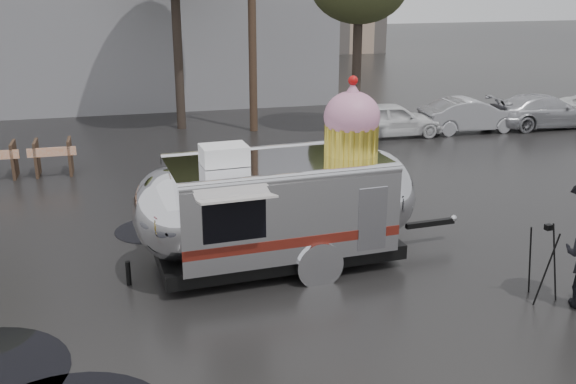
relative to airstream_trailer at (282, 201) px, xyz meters
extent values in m
plane|color=black|center=(-0.79, -2.45, -1.31)|extent=(120.00, 120.00, 0.00)
cylinder|color=black|center=(0.82, 1.45, -1.30)|extent=(3.45, 3.45, 0.01)
cylinder|color=black|center=(-2.43, 2.46, -1.30)|extent=(1.61, 1.61, 0.01)
cylinder|color=#473323|center=(1.71, 11.55, 3.19)|extent=(0.28, 0.28, 9.00)
cylinder|color=#382D26|center=(-0.79, 12.55, 2.07)|extent=(0.32, 0.32, 6.75)
cylinder|color=#382D26|center=(5.21, 10.55, 1.39)|extent=(0.32, 0.32, 5.40)
cube|color=#473323|center=(-5.89, 7.55, -0.81)|extent=(0.08, 0.80, 1.00)
cube|color=#473323|center=(-5.29, 7.55, -0.81)|extent=(0.08, 0.80, 1.00)
cube|color=#473323|center=(-4.39, 7.55, -0.81)|extent=(0.08, 0.80, 1.00)
cube|color=#E5590C|center=(-4.84, 7.17, -0.56)|extent=(1.30, 0.04, 0.25)
imported|color=silver|center=(6.21, 9.55, -0.61)|extent=(4.00, 1.80, 1.40)
imported|color=#B2B2B7|center=(9.21, 9.55, -0.61)|extent=(4.00, 1.80, 1.40)
imported|color=#B2B2B7|center=(12.21, 9.55, -0.59)|extent=(4.20, 1.80, 1.44)
cube|color=silver|center=(-0.09, 0.00, 0.00)|extent=(4.25, 2.45, 1.68)
ellipsoid|color=silver|center=(1.96, 0.15, 0.00)|extent=(1.56, 2.24, 1.68)
ellipsoid|color=silver|center=(-2.13, -0.16, 0.00)|extent=(1.56, 2.24, 1.68)
cube|color=black|center=(-0.09, 0.00, -0.98)|extent=(4.79, 2.21, 0.28)
cylinder|color=black|center=(0.45, -0.92, -0.98)|extent=(0.67, 0.25, 0.65)
cylinder|color=black|center=(0.31, 0.99, -0.98)|extent=(0.67, 0.25, 0.65)
cylinder|color=silver|center=(0.46, -1.05, -0.94)|extent=(0.90, 0.16, 0.90)
cube|color=black|center=(3.26, 0.25, -0.84)|extent=(1.12, 0.20, 0.11)
sphere|color=silver|center=(3.82, 0.29, -0.80)|extent=(0.16, 0.16, 0.15)
cylinder|color=black|center=(-2.97, -0.22, -1.08)|extent=(0.10, 0.10, 0.47)
cube|color=#56170F|center=(-0.01, -1.07, -0.42)|extent=(4.09, 0.34, 0.19)
cube|color=#56170F|center=(-0.17, 1.06, -0.42)|extent=(4.09, 0.34, 0.19)
cube|color=black|center=(-1.12, -1.16, 0.14)|extent=(1.12, 0.11, 0.75)
cube|color=#ADA7A1|center=(-1.10, -1.39, 0.60)|extent=(1.34, 0.56, 0.13)
cube|color=silver|center=(1.48, -0.97, -0.14)|extent=(0.56, 0.07, 1.21)
cube|color=white|center=(-1.11, -0.08, 1.02)|extent=(0.88, 0.67, 0.35)
cylinder|color=yellow|center=(1.40, 0.11, 1.12)|extent=(1.04, 1.04, 0.56)
ellipsoid|color=#CF8AA8|center=(1.40, 0.11, 1.56)|extent=(1.16, 1.16, 0.97)
cone|color=#CF8AA8|center=(1.40, 0.11, 2.05)|extent=(0.50, 0.50, 0.37)
sphere|color=red|center=(1.40, 0.11, 2.25)|extent=(0.20, 0.20, 0.19)
cylinder|color=black|center=(4.31, -2.51, -0.64)|extent=(0.07, 0.31, 1.36)
cylinder|color=black|center=(3.92, -2.35, -0.64)|extent=(0.26, 0.20, 1.36)
cylinder|color=black|center=(3.97, -2.76, -0.64)|extent=(0.29, 0.14, 1.36)
cube|color=black|center=(4.07, -2.54, 0.05)|extent=(0.13, 0.11, 0.10)
camera|label=1|loc=(-2.83, -11.87, 4.23)|focal=42.00mm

